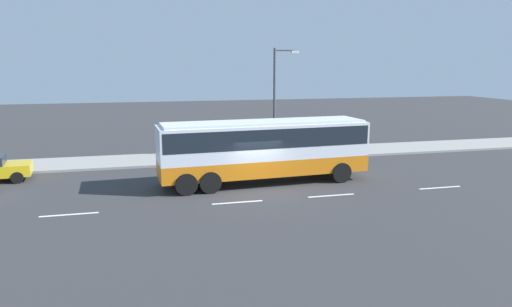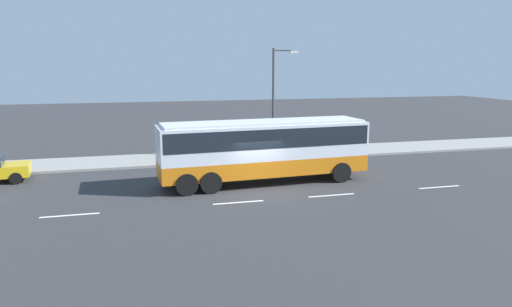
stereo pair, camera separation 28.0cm
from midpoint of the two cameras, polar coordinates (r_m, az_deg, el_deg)
name	(u,v)px [view 2 (the right image)]	position (r m, az deg, el deg)	size (l,w,h in m)	color
ground_plane	(259,190)	(23.67, 0.03, -4.51)	(120.00, 120.00, 0.00)	#333335
sidewalk_curb	(227,157)	(31.85, -3.91, -0.37)	(80.00, 4.00, 0.15)	gray
lane_centreline	(332,195)	(22.97, 9.07, -5.13)	(34.33, 0.16, 0.01)	white
coach_bus	(264,145)	(24.67, 0.68, 1.09)	(11.37, 3.31, 3.36)	orange
pedestrian_near_curb	(335,138)	(34.00, 9.56, 1.93)	(0.32, 0.32, 1.61)	brown
street_lamp	(276,96)	(30.63, 2.19, 7.14)	(1.71, 0.24, 7.23)	#47474C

